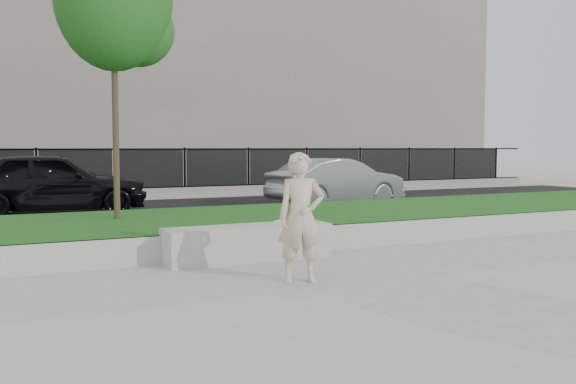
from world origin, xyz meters
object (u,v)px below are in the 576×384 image
car_silver (337,182)px  book (282,221)px  car_dark (52,183)px  young_tree (117,0)px  man (301,217)px  stone_bench (248,243)px

car_silver → book: bearing=134.5°
car_dark → young_tree: bearing=-167.3°
book → man: bearing=-144.9°
young_tree → car_dark: (-0.60, 4.80, -3.33)m
man → book: bearing=87.1°
stone_bench → man: man is taller
young_tree → car_dark: 5.88m
man → young_tree: 5.66m
man → car_silver: 9.81m
book → car_dark: size_ratio=0.05×
stone_bench → young_tree: size_ratio=0.48×
young_tree → car_silver: 8.35m
book → car_dark: 7.80m
young_tree → stone_bench: bearing=-66.2°
man → car_dark: size_ratio=0.36×
stone_bench → book: size_ratio=10.41×
stone_bench → car_dark: (-1.82, 7.57, 0.54)m
man → young_tree: (-1.21, 4.42, 3.34)m
stone_bench → car_dark: car_dark is taller
car_dark → man: bearing=-163.3°
man → book: 1.95m
young_tree → car_dark: young_tree is taller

